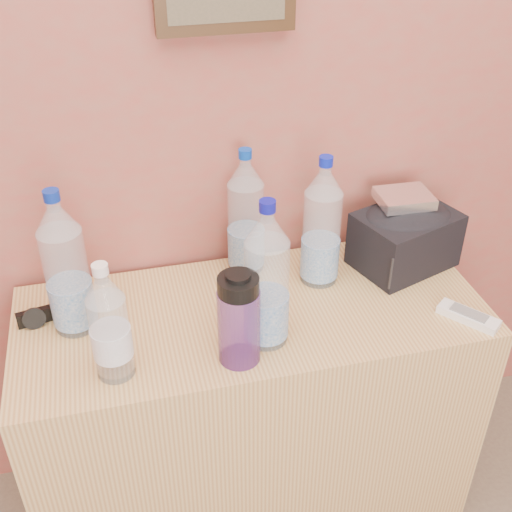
# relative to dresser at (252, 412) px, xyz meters

# --- Properties ---
(dresser) EXTENTS (1.11, 0.46, 0.69)m
(dresser) POSITION_rel_dresser_xyz_m (0.00, 0.00, 0.00)
(dresser) COLOR #A3824A
(dresser) RESTS_ON ground
(pet_large_a) EXTENTS (0.09, 0.09, 0.35)m
(pet_large_a) POSITION_rel_dresser_xyz_m (-0.40, 0.04, 0.50)
(pet_large_a) COLOR silver
(pet_large_a) RESTS_ON dresser
(pet_large_b) EXTENTS (0.09, 0.09, 0.33)m
(pet_large_b) POSITION_rel_dresser_xyz_m (0.03, 0.18, 0.49)
(pet_large_b) COLOR silver
(pet_large_b) RESTS_ON dresser
(pet_large_c) EXTENTS (0.09, 0.09, 0.34)m
(pet_large_c) POSITION_rel_dresser_xyz_m (0.19, 0.08, 0.49)
(pet_large_c) COLOR silver
(pet_large_c) RESTS_ON dresser
(pet_large_d) EXTENTS (0.09, 0.09, 0.35)m
(pet_large_d) POSITION_rel_dresser_xyz_m (0.01, -0.10, 0.50)
(pet_large_d) COLOR silver
(pet_large_d) RESTS_ON dresser
(pet_small) EXTENTS (0.08, 0.08, 0.27)m
(pet_small) POSITION_rel_dresser_xyz_m (-0.32, -0.13, 0.47)
(pet_small) COLOR white
(pet_small) RESTS_ON dresser
(nalgene_bottle) EXTENTS (0.09, 0.09, 0.22)m
(nalgene_bottle) POSITION_rel_dresser_xyz_m (-0.06, -0.15, 0.45)
(nalgene_bottle) COLOR #6A3189
(nalgene_bottle) RESTS_ON dresser
(sunglasses) EXTENTS (0.15, 0.08, 0.04)m
(sunglasses) POSITION_rel_dresser_xyz_m (-0.46, 0.08, 0.36)
(sunglasses) COLOR black
(sunglasses) RESTS_ON dresser
(ac_remote) EXTENTS (0.12, 0.14, 0.02)m
(ac_remote) POSITION_rel_dresser_xyz_m (0.48, -0.16, 0.35)
(ac_remote) COLOR silver
(ac_remote) RESTS_ON dresser
(toiletry_bag) EXTENTS (0.29, 0.24, 0.17)m
(toiletry_bag) POSITION_rel_dresser_xyz_m (0.43, 0.10, 0.43)
(toiletry_bag) COLOR black
(toiletry_bag) RESTS_ON dresser
(foil_packet) EXTENTS (0.13, 0.11, 0.03)m
(foil_packet) POSITION_rel_dresser_xyz_m (0.42, 0.12, 0.52)
(foil_packet) COLOR silver
(foil_packet) RESTS_ON toiletry_bag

